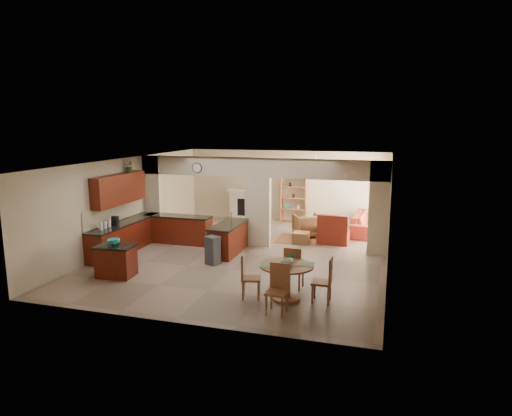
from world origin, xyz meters
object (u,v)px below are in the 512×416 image
(kitchen_island, at_px, (116,261))
(armchair, at_px, (307,225))
(sofa, at_px, (368,223))
(dining_table, at_px, (287,277))

(kitchen_island, height_order, armchair, kitchen_island)
(kitchen_island, distance_m, sofa, 8.88)
(kitchen_island, bearing_deg, sofa, 42.98)
(sofa, height_order, armchair, armchair)
(dining_table, bearing_deg, sofa, 78.53)
(dining_table, relative_size, armchair, 1.38)
(kitchen_island, relative_size, sofa, 0.40)
(dining_table, bearing_deg, armchair, 95.94)
(dining_table, distance_m, sofa, 7.07)
(kitchen_island, xyz_separation_m, armchair, (3.92, 5.52, -0.02))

